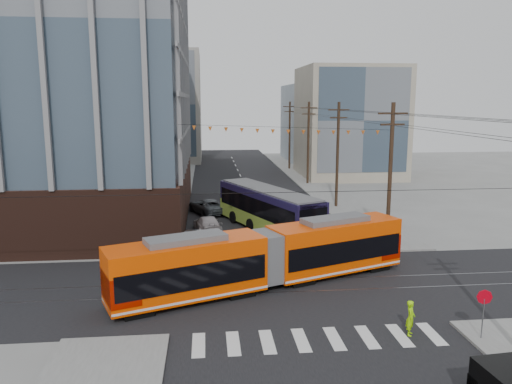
% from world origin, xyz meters
% --- Properties ---
extents(ground, '(160.00, 160.00, 0.00)m').
position_xyz_m(ground, '(0.00, 0.00, 0.00)').
color(ground, slate).
extents(office_building, '(30.00, 25.00, 28.60)m').
position_xyz_m(office_building, '(-22.00, 23.00, 14.30)').
color(office_building, '#381E16').
rests_on(office_building, ground).
extents(bg_bldg_nw_near, '(18.00, 16.00, 18.00)m').
position_xyz_m(bg_bldg_nw_near, '(-17.00, 52.00, 9.00)').
color(bg_bldg_nw_near, '#8C99A5').
rests_on(bg_bldg_nw_near, ground).
extents(bg_bldg_ne_near, '(14.00, 14.00, 16.00)m').
position_xyz_m(bg_bldg_ne_near, '(16.00, 48.00, 8.00)').
color(bg_bldg_ne_near, gray).
rests_on(bg_bldg_ne_near, ground).
extents(bg_bldg_nw_far, '(16.00, 18.00, 20.00)m').
position_xyz_m(bg_bldg_nw_far, '(-14.00, 72.00, 10.00)').
color(bg_bldg_nw_far, gray).
rests_on(bg_bldg_nw_far, ground).
extents(bg_bldg_ne_far, '(16.00, 16.00, 14.00)m').
position_xyz_m(bg_bldg_ne_far, '(18.00, 68.00, 7.00)').
color(bg_bldg_ne_far, '#8C99A5').
rests_on(bg_bldg_ne_far, ground).
extents(utility_pole_far, '(0.30, 0.30, 11.00)m').
position_xyz_m(utility_pole_far, '(8.50, 56.00, 5.50)').
color(utility_pole_far, black).
rests_on(utility_pole_far, ground).
extents(streetcar, '(18.59, 9.37, 3.65)m').
position_xyz_m(streetcar, '(-1.61, 4.07, 1.82)').
color(streetcar, '#E74100').
rests_on(streetcar, ground).
extents(city_bus, '(7.92, 13.48, 3.80)m').
position_xyz_m(city_bus, '(0.15, 17.15, 1.90)').
color(city_bus, '#1B153A').
rests_on(city_bus, ground).
extents(parked_car_silver, '(2.48, 4.90, 1.54)m').
position_xyz_m(parked_car_silver, '(-5.88, 12.31, 0.77)').
color(parked_car_silver, '#929499').
rests_on(parked_car_silver, ground).
extents(parked_car_white, '(2.69, 4.99, 1.37)m').
position_xyz_m(parked_car_white, '(-5.07, 17.25, 0.69)').
color(parked_car_white, '#B3AAAB').
rests_on(parked_car_white, ground).
extents(parked_car_grey, '(4.31, 5.80, 1.46)m').
position_xyz_m(parked_car_grey, '(-5.06, 24.50, 0.73)').
color(parked_car_grey, '#484F55').
rests_on(parked_car_grey, ground).
extents(pedestrian, '(0.64, 0.75, 1.73)m').
position_xyz_m(pedestrian, '(4.51, -2.96, 0.87)').
color(pedestrian, '#9AEF05').
rests_on(pedestrian, ground).
extents(stop_sign, '(0.84, 0.84, 2.36)m').
position_xyz_m(stop_sign, '(7.61, -3.87, 1.18)').
color(stop_sign, '#BF0011').
rests_on(stop_sign, ground).
extents(jersey_barrier, '(0.89, 3.56, 0.71)m').
position_xyz_m(jersey_barrier, '(8.30, 14.22, 0.35)').
color(jersey_barrier, slate).
rests_on(jersey_barrier, ground).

